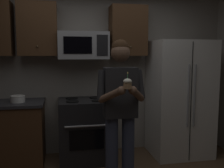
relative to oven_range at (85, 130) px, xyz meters
The scene contains 8 objects.
wall_back 0.94m from the oven_range, 69.02° to the left, with size 4.40×0.10×2.60m, color gray.
oven_range is the anchor object (origin of this frame).
microwave 1.26m from the oven_range, 89.98° to the left, with size 0.74×0.41×0.40m.
refrigerator 1.56m from the oven_range, ahead, with size 0.90×0.75×1.80m.
cabinet_row_upper 1.60m from the oven_range, 163.43° to the left, with size 2.78×0.36×0.76m.
bowl_large_white 1.07m from the oven_range, behind, with size 0.20×0.20×0.09m.
person 1.09m from the oven_range, 68.72° to the right, with size 0.60×0.48×1.76m.
cupcake 1.51m from the oven_range, 74.14° to the right, with size 0.09×0.09×0.17m.
Camera 1 is at (-0.46, -2.40, 1.59)m, focal length 41.13 mm.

